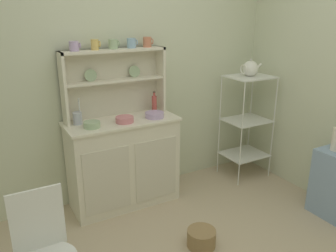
% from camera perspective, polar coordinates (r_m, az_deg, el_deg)
% --- Properties ---
extents(wall_back, '(3.84, 0.05, 2.50)m').
position_cam_1_polar(wall_back, '(3.38, -7.20, 8.93)').
color(wall_back, beige).
rests_on(wall_back, ground).
extents(hutch_cabinet, '(1.04, 0.45, 0.85)m').
position_cam_1_polar(hutch_cabinet, '(3.34, -7.38, -5.83)').
color(hutch_cabinet, silver).
rests_on(hutch_cabinet, ground).
extents(hutch_shelf_unit, '(0.97, 0.18, 0.63)m').
position_cam_1_polar(hutch_shelf_unit, '(3.25, -9.05, 8.00)').
color(hutch_shelf_unit, beige).
rests_on(hutch_shelf_unit, hutch_cabinet).
extents(bakers_rack, '(0.47, 0.39, 1.15)m').
position_cam_1_polar(bakers_rack, '(3.89, 12.92, 1.52)').
color(bakers_rack, silver).
rests_on(bakers_rack, ground).
extents(wire_chair, '(0.36, 0.36, 0.85)m').
position_cam_1_polar(wire_chair, '(2.22, -20.08, -18.26)').
color(wire_chair, white).
rests_on(wire_chair, ground).
extents(floor_basket, '(0.23, 0.23, 0.14)m').
position_cam_1_polar(floor_basket, '(2.92, 5.55, -17.99)').
color(floor_basket, '#93754C').
rests_on(floor_basket, ground).
extents(cup_lilac_0, '(0.09, 0.08, 0.08)m').
position_cam_1_polar(cup_lilac_0, '(3.07, -15.29, 12.65)').
color(cup_lilac_0, '#B79ECC').
rests_on(cup_lilac_0, hutch_shelf_unit).
extents(cup_gold_1, '(0.08, 0.07, 0.09)m').
position_cam_1_polar(cup_gold_1, '(3.12, -12.00, 13.06)').
color(cup_gold_1, '#DBB760').
rests_on(cup_gold_1, hutch_shelf_unit).
extents(cup_sage_2, '(0.09, 0.08, 0.08)m').
position_cam_1_polar(cup_sage_2, '(3.17, -9.05, 13.26)').
color(cup_sage_2, '#9EB78E').
rests_on(cup_sage_2, hutch_shelf_unit).
extents(cup_sky_3, '(0.09, 0.08, 0.09)m').
position_cam_1_polar(cup_sky_3, '(3.23, -6.06, 13.52)').
color(cup_sky_3, '#8EB2D1').
rests_on(cup_sky_3, hutch_shelf_unit).
extents(cup_terracotta_4, '(0.09, 0.08, 0.09)m').
position_cam_1_polar(cup_terracotta_4, '(3.30, -3.43, 13.73)').
color(cup_terracotta_4, '#C67556').
rests_on(cup_terracotta_4, hutch_shelf_unit).
extents(bowl_mixing_large, '(0.14, 0.14, 0.05)m').
position_cam_1_polar(bowl_mixing_large, '(3.02, -12.50, 0.23)').
color(bowl_mixing_large, '#9EB78E').
rests_on(bowl_mixing_large, hutch_cabinet).
extents(bowl_floral_medium, '(0.16, 0.16, 0.05)m').
position_cam_1_polar(bowl_floral_medium, '(3.12, -7.20, 1.08)').
color(bowl_floral_medium, '#D17A84').
rests_on(bowl_floral_medium, hutch_cabinet).
extents(bowl_cream_small, '(0.18, 0.18, 0.05)m').
position_cam_1_polar(bowl_cream_small, '(3.24, -2.25, 1.86)').
color(bowl_cream_small, '#B79ECC').
rests_on(bowl_cream_small, hutch_cabinet).
extents(jam_bottle, '(0.05, 0.05, 0.21)m').
position_cam_1_polar(jam_bottle, '(3.39, -2.29, 3.74)').
color(jam_bottle, '#B74C47').
rests_on(jam_bottle, hutch_cabinet).
extents(utensil_jar, '(0.08, 0.08, 0.23)m').
position_cam_1_polar(utensil_jar, '(3.13, -14.76, 1.31)').
color(utensil_jar, '#B2B7C6').
rests_on(utensil_jar, hutch_cabinet).
extents(porcelain_teapot, '(0.25, 0.16, 0.19)m').
position_cam_1_polar(porcelain_teapot, '(3.77, 13.48, 9.26)').
color(porcelain_teapot, white).
rests_on(porcelain_teapot, bakers_rack).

